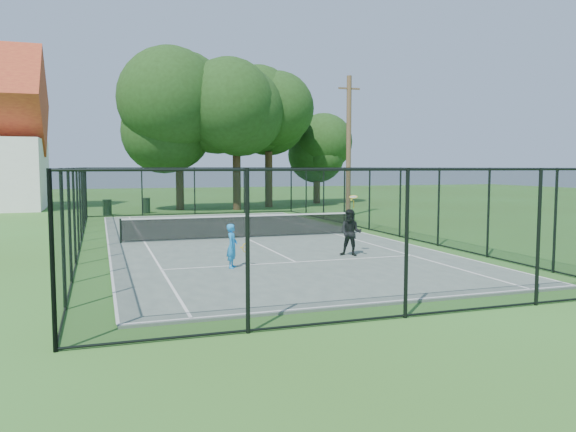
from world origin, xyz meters
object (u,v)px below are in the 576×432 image
object	(u,v)px
tennis_net	(245,225)
trash_bin_right	(146,205)
player_blue	(232,246)
player_black	(351,233)
utility_pole	(349,145)
trash_bin_left	(107,207)

from	to	relation	value
tennis_net	trash_bin_right	size ratio (longest dim) A/B	10.01
player_blue	player_black	xyz separation A→B (m)	(4.24, 0.92, 0.14)
trash_bin_right	player_blue	distance (m)	21.67
tennis_net	trash_bin_right	distance (m)	15.22
trash_bin_right	player_black	bearing A→B (deg)	-76.34
utility_pole	player_black	distance (m)	16.61
utility_pole	player_blue	world-z (taller)	utility_pole
trash_bin_right	player_blue	world-z (taller)	player_blue
trash_bin_right	player_black	distance (m)	21.33
player_blue	player_black	size ratio (longest dim) A/B	0.64
trash_bin_right	trash_bin_left	bearing A→B (deg)	-164.52
trash_bin_left	player_black	world-z (taller)	player_black
trash_bin_left	utility_pole	size ratio (longest dim) A/B	0.11
tennis_net	trash_bin_right	bearing A→B (deg)	100.92
trash_bin_right	player_black	xyz separation A→B (m)	(5.04, -20.73, 0.33)
tennis_net	trash_bin_left	bearing A→B (deg)	110.42
tennis_net	player_blue	size ratio (longest dim) A/B	7.77
utility_pole	player_blue	distance (m)	19.50
trash_bin_left	tennis_net	bearing A→B (deg)	-69.58
trash_bin_right	utility_pole	size ratio (longest dim) A/B	0.12
trash_bin_right	utility_pole	distance (m)	13.71
tennis_net	player_black	bearing A→B (deg)	-69.60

